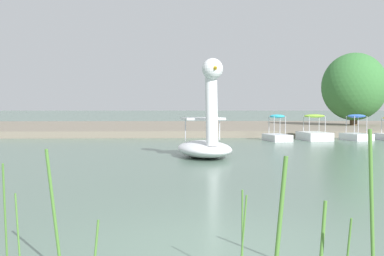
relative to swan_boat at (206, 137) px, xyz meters
name	(u,v)px	position (x,y,z in m)	size (l,w,h in m)	color
ground_plane	(220,254)	(-0.58, -10.66, -0.74)	(579.25, 579.25, 0.00)	#567060
shore_bank_far	(181,127)	(-0.58, 20.75, -0.54)	(111.27, 20.38, 0.41)	slate
swan_boat	(206,137)	(0.00, 0.00, 0.00)	(2.40, 3.41, 3.45)	white
pedal_boat_cyan	(277,134)	(4.45, 8.16, -0.36)	(1.31, 2.11, 1.43)	white
pedal_boat_lime	(314,133)	(6.64, 8.65, -0.35)	(1.56, 2.28, 1.43)	white
pedal_boat_blue	(356,132)	(8.95, 8.50, -0.31)	(1.45, 1.91, 1.43)	white
tree_willow_overhanging	(354,87)	(13.02, 19.00, 2.70)	(5.98, 6.00, 5.69)	#4C3823
reed_clump_foreground	(216,236)	(-0.75, -12.10, -0.11)	(3.93, 1.69, 1.59)	#4C7F33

